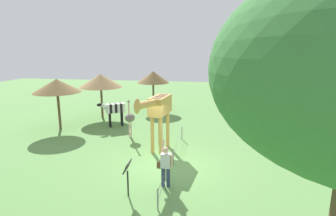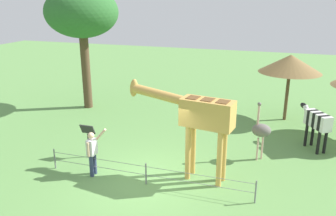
# 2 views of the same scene
# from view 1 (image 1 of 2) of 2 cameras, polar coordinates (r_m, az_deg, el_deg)

# --- Properties ---
(ground_plane) EXTENTS (60.00, 60.00, 0.00)m
(ground_plane) POSITION_cam_1_polar(r_m,az_deg,el_deg) (12.50, 0.08, -11.82)
(ground_plane) COLOR #60934C
(giraffe) EXTENTS (3.79, 1.06, 3.20)m
(giraffe) POSITION_cam_1_polar(r_m,az_deg,el_deg) (13.28, -2.12, -0.26)
(giraffe) COLOR gold
(giraffe) RESTS_ON ground_plane
(visitor) EXTENTS (0.62, 0.58, 1.72)m
(visitor) POSITION_cam_1_polar(r_m,az_deg,el_deg) (10.34, -0.55, -11.78)
(visitor) COLOR navy
(visitor) RESTS_ON ground_plane
(zebra) EXTENTS (1.21, 1.69, 1.66)m
(zebra) POSITION_cam_1_polar(r_m,az_deg,el_deg) (18.22, -11.23, -0.29)
(zebra) COLOR black
(zebra) RESTS_ON ground_plane
(ostrich) EXTENTS (0.70, 0.56, 2.25)m
(ostrich) POSITION_cam_1_polar(r_m,az_deg,el_deg) (15.84, -8.04, -2.09)
(ostrich) COLOR #CC9E93
(ostrich) RESTS_ON ground_plane
(shade_hut_near) EXTENTS (2.96, 2.96, 3.26)m
(shade_hut_near) POSITION_cam_1_polar(r_m,az_deg,el_deg) (18.36, -22.39, 4.34)
(shade_hut_near) COLOR brown
(shade_hut_near) RESTS_ON ground_plane
(shade_hut_far) EXTENTS (2.67, 2.67, 3.27)m
(shade_hut_far) POSITION_cam_1_polar(r_m,az_deg,el_deg) (22.38, -3.15, 6.52)
(shade_hut_far) COLOR brown
(shade_hut_far) RESTS_ON ground_plane
(shade_hut_aside) EXTENTS (3.17, 3.17, 3.29)m
(shade_hut_aside) POSITION_cam_1_polar(r_m,az_deg,el_deg) (20.52, -14.02, 5.62)
(shade_hut_aside) COLOR brown
(shade_hut_aside) RESTS_ON ground_plane
(info_sign) EXTENTS (0.56, 0.21, 1.32)m
(info_sign) POSITION_cam_1_polar(r_m,az_deg,el_deg) (9.81, -8.54, -13.05)
(info_sign) COLOR black
(info_sign) RESTS_ON ground_plane
(wire_fence) EXTENTS (7.05, 0.05, 0.75)m
(wire_fence) POSITION_cam_1_polar(r_m,az_deg,el_deg) (12.30, 1.10, -10.18)
(wire_fence) COLOR slate
(wire_fence) RESTS_ON ground_plane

